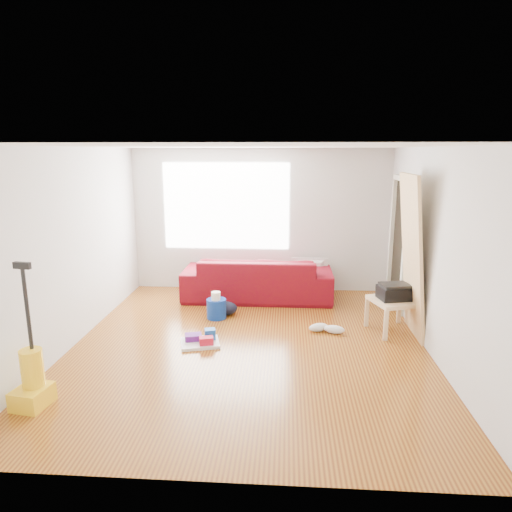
# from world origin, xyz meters

# --- Properties ---
(room) EXTENTS (4.51, 5.01, 2.51)m
(room) POSITION_xyz_m (0.07, 0.15, 1.25)
(room) COLOR #662C0F
(room) RESTS_ON ground
(sofa) EXTENTS (2.48, 0.97, 0.72)m
(sofa) POSITION_xyz_m (-0.01, 1.95, 0.00)
(sofa) COLOR #5C0215
(sofa) RESTS_ON ground
(tv_stand) EXTENTS (0.76, 0.45, 0.28)m
(tv_stand) POSITION_xyz_m (0.88, 2.22, 0.15)
(tv_stand) COLOR black
(tv_stand) RESTS_ON ground
(tv) EXTENTS (0.62, 0.08, 0.36)m
(tv) POSITION_xyz_m (0.88, 2.22, 0.46)
(tv) COLOR black
(tv) RESTS_ON tv_stand
(side_table) EXTENTS (0.72, 0.72, 0.47)m
(side_table) POSITION_xyz_m (1.95, 0.62, 0.39)
(side_table) COLOR #E4B27E
(side_table) RESTS_ON ground
(printer) EXTENTS (0.48, 0.40, 0.22)m
(printer) POSITION_xyz_m (1.95, 0.62, 0.57)
(printer) COLOR black
(printer) RESTS_ON side_table
(bucket) EXTENTS (0.34, 0.34, 0.29)m
(bucket) POSITION_xyz_m (-0.56, 0.96, 0.00)
(bucket) COLOR navy
(bucket) RESTS_ON ground
(toilet_paper) EXTENTS (0.13, 0.13, 0.12)m
(toilet_paper) POSITION_xyz_m (-0.57, 0.93, 0.21)
(toilet_paper) COLOR white
(toilet_paper) RESTS_ON bucket
(cleaning_tray) EXTENTS (0.57, 0.50, 0.17)m
(cleaning_tray) POSITION_xyz_m (-0.62, 0.00, 0.05)
(cleaning_tray) COLOR white
(cleaning_tray) RESTS_ON ground
(backpack) EXTENTS (0.38, 0.31, 0.20)m
(backpack) POSITION_xyz_m (-0.45, 1.12, 0.00)
(backpack) COLOR black
(backpack) RESTS_ON ground
(sneakers) EXTENTS (0.52, 0.27, 0.12)m
(sneakers) POSITION_xyz_m (1.03, 0.51, 0.06)
(sneakers) COLOR silver
(sneakers) RESTS_ON ground
(vacuum) EXTENTS (0.35, 0.38, 1.44)m
(vacuum) POSITION_xyz_m (-2.00, -1.54, 0.27)
(vacuum) COLOR yellow
(vacuum) RESTS_ON ground
(door_panel) EXTENTS (0.27, 0.87, 2.17)m
(door_panel) POSITION_xyz_m (2.13, 0.56, 0.00)
(door_panel) COLOR tan
(door_panel) RESTS_ON ground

